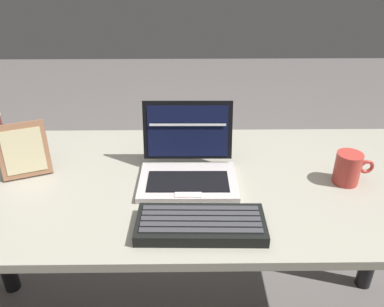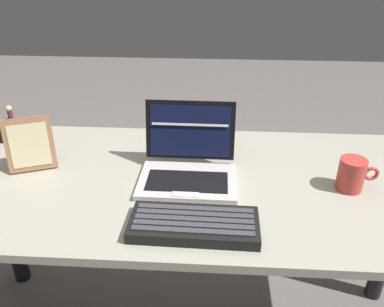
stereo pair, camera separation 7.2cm
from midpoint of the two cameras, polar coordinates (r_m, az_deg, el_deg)
The scene contains 7 objects.
desk at distance 1.21m, azimuth 1.19°, elevation -8.86°, with size 1.68×0.67×0.74m.
laptop_front at distance 1.12m, azimuth 1.20°, elevation -1.85°, with size 0.28×0.24×0.20m.
external_keyboard at distance 0.95m, azimuth 2.51°, elevation -10.38°, with size 0.31×0.14×0.03m.
photo_frame at distance 1.23m, azimuth -21.20°, elevation 1.18°, with size 0.14×0.09×0.16m.
figurine_stand at distance 1.48m, azimuth -23.39°, elevation 3.04°, with size 0.09×0.09×0.06m, color black.
figurine at distance 1.45m, azimuth -23.89°, elevation 5.39°, with size 0.02×0.02×0.07m.
coffee_mug at distance 1.17m, azimuth 24.04°, elevation -2.86°, with size 0.11×0.07×0.09m.
Camera 2 is at (0.07, -0.95, 1.35)m, focal length 36.35 mm.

